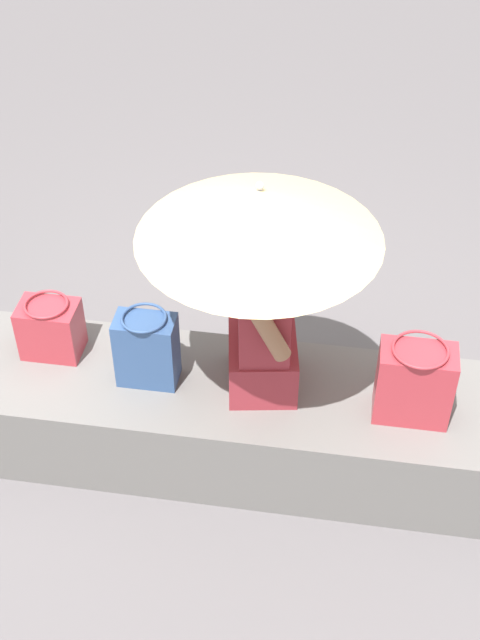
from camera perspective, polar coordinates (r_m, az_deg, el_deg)
ground_plane at (r=3.94m, az=-1.38°, el=-8.66°), size 14.00×14.00×0.00m
stone_bench at (r=3.78m, az=-1.43°, el=-6.55°), size 2.41×0.63×0.43m
person_seated at (r=3.37m, az=1.59°, el=0.56°), size 0.33×0.50×0.90m
parasol at (r=3.05m, az=1.31°, el=7.09°), size 0.92×0.92×1.00m
handbag_black at (r=3.77m, az=-12.58°, el=-0.54°), size 0.26×0.19×0.27m
tote_bag_canvas at (r=3.55m, az=-6.27°, el=-1.95°), size 0.25×0.19×0.35m
shoulder_bag_spare at (r=3.45m, az=11.60°, el=-4.13°), size 0.30×0.22×0.36m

